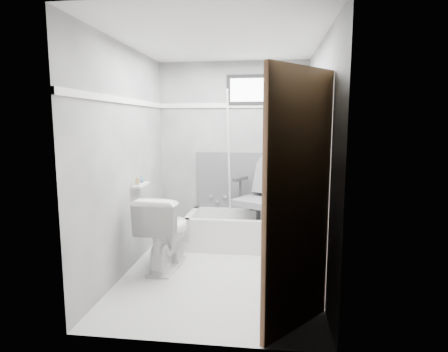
% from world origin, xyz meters
% --- Properties ---
extents(floor, '(2.60, 2.60, 0.00)m').
position_xyz_m(floor, '(0.00, 0.00, 0.00)').
color(floor, white).
rests_on(floor, ground).
extents(ceiling, '(2.60, 2.60, 0.00)m').
position_xyz_m(ceiling, '(0.00, 0.00, 2.40)').
color(ceiling, silver).
rests_on(ceiling, floor).
extents(wall_back, '(2.00, 0.02, 2.40)m').
position_xyz_m(wall_back, '(0.00, 1.30, 1.20)').
color(wall_back, slate).
rests_on(wall_back, floor).
extents(wall_front, '(2.00, 0.02, 2.40)m').
position_xyz_m(wall_front, '(0.00, -1.30, 1.20)').
color(wall_front, slate).
rests_on(wall_front, floor).
extents(wall_left, '(0.02, 2.60, 2.40)m').
position_xyz_m(wall_left, '(-1.00, 0.00, 1.20)').
color(wall_left, slate).
rests_on(wall_left, floor).
extents(wall_right, '(0.02, 2.60, 2.40)m').
position_xyz_m(wall_right, '(1.00, 0.00, 1.20)').
color(wall_right, slate).
rests_on(wall_right, floor).
extents(bathtub, '(1.50, 0.70, 0.42)m').
position_xyz_m(bathtub, '(0.21, 0.93, 0.21)').
color(bathtub, silver).
rests_on(bathtub, floor).
extents(office_chair, '(0.85, 0.85, 1.09)m').
position_xyz_m(office_chair, '(0.37, 0.97, 0.66)').
color(office_chair, slate).
rests_on(office_chair, bathtub).
extents(toilet, '(0.51, 0.85, 0.81)m').
position_xyz_m(toilet, '(-0.62, 0.10, 0.40)').
color(toilet, white).
rests_on(toilet, floor).
extents(door, '(0.78, 0.78, 2.00)m').
position_xyz_m(door, '(0.98, -1.28, 1.00)').
color(door, brown).
rests_on(door, floor).
extents(window, '(0.66, 0.04, 0.40)m').
position_xyz_m(window, '(0.25, 1.29, 2.02)').
color(window, black).
rests_on(window, wall_back).
extents(backerboard, '(1.50, 0.02, 0.78)m').
position_xyz_m(backerboard, '(0.25, 1.29, 0.80)').
color(backerboard, '#4C4C4F').
rests_on(backerboard, wall_back).
extents(trim_back, '(2.00, 0.02, 0.06)m').
position_xyz_m(trim_back, '(0.00, 1.29, 1.82)').
color(trim_back, white).
rests_on(trim_back, wall_back).
extents(trim_left, '(0.02, 2.60, 0.06)m').
position_xyz_m(trim_left, '(-0.99, 0.00, 1.82)').
color(trim_left, white).
rests_on(trim_left, wall_left).
extents(pole, '(0.02, 0.51, 1.90)m').
position_xyz_m(pole, '(-0.02, 1.06, 1.05)').
color(pole, white).
rests_on(pole, bathtub).
extents(shelf, '(0.10, 0.32, 0.02)m').
position_xyz_m(shelf, '(-0.93, 0.23, 0.90)').
color(shelf, white).
rests_on(shelf, wall_left).
extents(soap_bottle_a, '(0.05, 0.05, 0.09)m').
position_xyz_m(soap_bottle_a, '(-0.94, 0.15, 0.97)').
color(soap_bottle_a, '#A48952').
rests_on(soap_bottle_a, shelf).
extents(soap_bottle_b, '(0.07, 0.07, 0.08)m').
position_xyz_m(soap_bottle_b, '(-0.94, 0.29, 0.96)').
color(soap_bottle_b, slate).
rests_on(soap_bottle_b, shelf).
extents(faucet, '(0.26, 0.10, 0.16)m').
position_xyz_m(faucet, '(-0.20, 1.27, 0.55)').
color(faucet, silver).
rests_on(faucet, wall_back).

